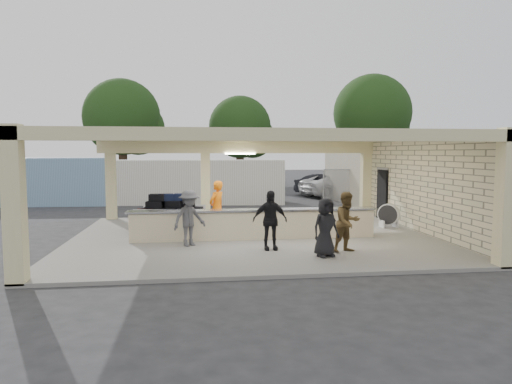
{
  "coord_description": "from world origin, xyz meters",
  "views": [
    {
      "loc": [
        -1.84,
        -15.23,
        2.95
      ],
      "look_at": [
        0.25,
        1.0,
        1.51
      ],
      "focal_mm": 32.0,
      "sensor_mm": 36.0,
      "label": 1
    }
  ],
  "objects": [
    {
      "name": "tree_left",
      "position": [
        -7.68,
        24.16,
        5.59
      ],
      "size": [
        6.6,
        6.3,
        9.0
      ],
      "color": "#382619",
      "rests_on": "ground"
    },
    {
      "name": "container_blue",
      "position": [
        -11.78,
        11.67,
        1.31
      ],
      "size": [
        10.2,
        2.83,
        2.63
      ],
      "primitive_type": "cube",
      "rotation": [
        0.0,
        0.0,
        -0.04
      ],
      "color": "#7C9FC7",
      "rests_on": "ground"
    },
    {
      "name": "passenger_a",
      "position": [
        2.38,
        -2.83,
        0.96
      ],
      "size": [
        0.91,
        0.65,
        1.72
      ],
      "primitive_type": "imported",
      "rotation": [
        0.0,
        0.0,
        0.38
      ],
      "color": "brown",
      "rests_on": "pavilion"
    },
    {
      "name": "passenger_d",
      "position": [
        1.61,
        -3.29,
        0.9
      ],
      "size": [
        0.84,
        0.56,
        1.6
      ],
      "primitive_type": "imported",
      "rotation": [
        0.0,
        0.0,
        0.33
      ],
      "color": "black",
      "rests_on": "pavilion"
    },
    {
      "name": "car_dark",
      "position": [
        6.92,
        14.38,
        0.75
      ],
      "size": [
        4.52,
        4.04,
        1.5
      ],
      "primitive_type": "imported",
      "rotation": [
        0.0,
        0.0,
        0.9
      ],
      "color": "black",
      "rests_on": "ground"
    },
    {
      "name": "baggage_handler",
      "position": [
        -1.2,
        0.3,
        1.04
      ],
      "size": [
        0.73,
        0.76,
        1.88
      ],
      "primitive_type": "imported",
      "rotation": [
        0.0,
        0.0,
        4.0
      ],
      "color": "orange",
      "rests_on": "pavilion"
    },
    {
      "name": "ground",
      "position": [
        0.0,
        0.0,
        0.0
      ],
      "size": [
        120.0,
        120.0,
        0.0
      ],
      "primitive_type": "plane",
      "color": "#262628",
      "rests_on": "ground"
    },
    {
      "name": "pavilion",
      "position": [
        0.21,
        0.66,
        1.35
      ],
      "size": [
        12.01,
        10.0,
        3.55
      ],
      "color": "slate",
      "rests_on": "ground"
    },
    {
      "name": "tree_mid",
      "position": [
        2.32,
        26.16,
        4.96
      ],
      "size": [
        6.0,
        5.6,
        8.0
      ],
      "color": "#382619",
      "rests_on": "ground"
    },
    {
      "name": "passenger_b",
      "position": [
        0.24,
        -2.23,
        0.97
      ],
      "size": [
        1.04,
        0.42,
        1.74
      ],
      "primitive_type": "imported",
      "rotation": [
        0.0,
        0.0,
        0.05
      ],
      "color": "black",
      "rests_on": "pavilion"
    },
    {
      "name": "tree_right",
      "position": [
        14.32,
        25.16,
        6.21
      ],
      "size": [
        7.2,
        7.0,
        10.0
      ],
      "color": "#382619",
      "rests_on": "ground"
    },
    {
      "name": "car_white_a",
      "position": [
        7.62,
        13.9,
        0.78
      ],
      "size": [
        5.96,
        4.15,
        1.55
      ],
      "primitive_type": "imported",
      "rotation": [
        0.0,
        0.0,
        1.89
      ],
      "color": "silver",
      "rests_on": "ground"
    },
    {
      "name": "fence",
      "position": [
        11.0,
        9.0,
        1.05
      ],
      "size": [
        12.06,
        0.06,
        2.03
      ],
      "color": "gray",
      "rests_on": "ground"
    },
    {
      "name": "car_white_b",
      "position": [
        12.28,
        12.8,
        0.65
      ],
      "size": [
        4.35,
        3.39,
        1.31
      ],
      "primitive_type": "imported",
      "rotation": [
        0.0,
        0.0,
        1.05
      ],
      "color": "silver",
      "rests_on": "ground"
    },
    {
      "name": "drum_fan",
      "position": [
        5.36,
        1.16,
        0.58
      ],
      "size": [
        0.8,
        0.73,
        0.9
      ],
      "rotation": [
        0.0,
        0.0,
        -0.7
      ],
      "color": "silver",
      "rests_on": "pavilion"
    },
    {
      "name": "luggage_cart",
      "position": [
        -2.84,
        1.28,
        0.86
      ],
      "size": [
        2.5,
        1.75,
        1.36
      ],
      "rotation": [
        0.0,
        0.0,
        -0.14
      ],
      "color": "silver",
      "rests_on": "pavilion"
    },
    {
      "name": "container_white",
      "position": [
        -2.68,
        11.26,
        1.25
      ],
      "size": [
        11.69,
        3.29,
        2.5
      ],
      "primitive_type": "cube",
      "rotation": [
        0.0,
        0.0,
        -0.09
      ],
      "color": "white",
      "rests_on": "ground"
    },
    {
      "name": "adjacent_building",
      "position": [
        9.5,
        10.0,
        1.6
      ],
      "size": [
        6.0,
        8.0,
        3.2
      ],
      "primitive_type": "cube",
      "color": "#B2A98D",
      "rests_on": "ground"
    },
    {
      "name": "passenger_c",
      "position": [
        -2.1,
        -1.39,
        0.95
      ],
      "size": [
        1.13,
        0.94,
        1.71
      ],
      "primitive_type": "imported",
      "rotation": [
        0.0,
        0.0,
        0.6
      ],
      "color": "#47474C",
      "rests_on": "pavilion"
    },
    {
      "name": "baggage_counter",
      "position": [
        0.0,
        -0.5,
        0.59
      ],
      "size": [
        8.2,
        0.58,
        0.98
      ],
      "color": "beige",
      "rests_on": "pavilion"
    }
  ]
}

